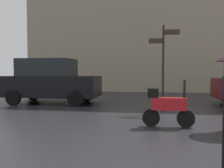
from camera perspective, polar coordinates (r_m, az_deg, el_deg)
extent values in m
cylinder|color=black|center=(6.73, 16.66, -7.67)|extent=(0.46, 0.09, 0.46)
cylinder|color=black|center=(6.67, 9.00, -7.68)|extent=(0.46, 0.09, 0.46)
cube|color=red|center=(6.63, 12.88, -4.46)|extent=(0.89, 0.32, 0.32)
cube|color=black|center=(6.58, 9.43, -2.03)|extent=(0.28, 0.28, 0.24)
cylinder|color=black|center=(6.63, 16.37, -1.47)|extent=(0.06, 0.06, 0.55)
cube|color=black|center=(11.49, -13.62, -0.46)|extent=(4.21, 1.85, 0.92)
cube|color=black|center=(11.55, -14.64, 3.73)|extent=(2.32, 1.70, 0.77)
cylinder|color=black|center=(11.96, -5.81, -2.46)|extent=(0.65, 0.18, 0.65)
cylinder|color=black|center=(10.19, -8.46, -3.43)|extent=(0.65, 0.18, 0.65)
cylinder|color=black|center=(12.93, -17.63, -2.18)|extent=(0.65, 0.18, 0.65)
cylinder|color=black|center=(11.32, -21.82, -2.98)|extent=(0.65, 0.18, 0.65)
cylinder|color=black|center=(9.02, 11.70, 3.46)|extent=(0.08, 0.08, 3.09)
cube|color=#33281E|center=(9.14, 13.57, 11.58)|extent=(0.56, 0.04, 0.18)
cube|color=#33281E|center=(9.07, 10.10, 9.76)|extent=(0.52, 0.04, 0.18)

